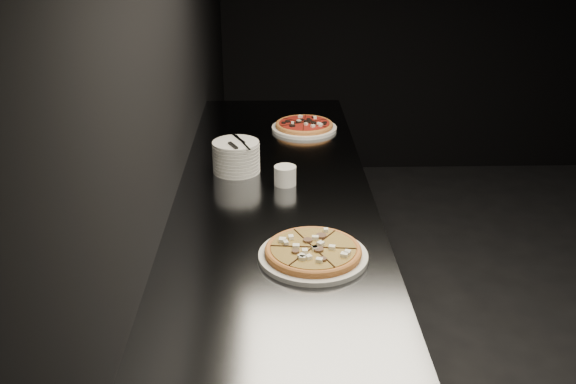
{
  "coord_description": "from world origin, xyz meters",
  "views": [
    {
      "loc": [
        -2.13,
        -2.26,
        1.91
      ],
      "look_at": [
        -2.08,
        -0.15,
        0.97
      ],
      "focal_mm": 40.0,
      "sensor_mm": 36.0,
      "label": 1
    }
  ],
  "objects_px": {
    "plate_stack": "(236,157)",
    "ramekin": "(285,175)",
    "pizza_tomato": "(304,126)",
    "pizza_mushroom": "(313,252)",
    "cutlery": "(237,142)",
    "counter": "(275,289)"
  },
  "relations": [
    {
      "from": "ramekin",
      "to": "pizza_mushroom",
      "type": "bearing_deg",
      "value": -82.74
    },
    {
      "from": "pizza_tomato",
      "to": "plate_stack",
      "type": "bearing_deg",
      "value": -119.73
    },
    {
      "from": "counter",
      "to": "pizza_tomato",
      "type": "xyz_separation_m",
      "value": [
        0.15,
        0.7,
        0.48
      ]
    },
    {
      "from": "plate_stack",
      "to": "pizza_tomato",
      "type": "bearing_deg",
      "value": 60.27
    },
    {
      "from": "plate_stack",
      "to": "pizza_mushroom",
      "type": "bearing_deg",
      "value": -69.47
    },
    {
      "from": "plate_stack",
      "to": "cutlery",
      "type": "bearing_deg",
      "value": -62.38
    },
    {
      "from": "pizza_tomato",
      "to": "plate_stack",
      "type": "distance_m",
      "value": 0.61
    },
    {
      "from": "pizza_mushroom",
      "to": "cutlery",
      "type": "height_order",
      "value": "cutlery"
    },
    {
      "from": "cutlery",
      "to": "ramekin",
      "type": "height_order",
      "value": "cutlery"
    },
    {
      "from": "plate_stack",
      "to": "ramekin",
      "type": "relative_size",
      "value": 2.21
    },
    {
      "from": "pizza_tomato",
      "to": "plate_stack",
      "type": "height_order",
      "value": "plate_stack"
    },
    {
      "from": "pizza_mushroom",
      "to": "pizza_tomato",
      "type": "bearing_deg",
      "value": 88.47
    },
    {
      "from": "cutlery",
      "to": "plate_stack",
      "type": "bearing_deg",
      "value": 92.42
    },
    {
      "from": "counter",
      "to": "pizza_mushroom",
      "type": "height_order",
      "value": "pizza_mushroom"
    },
    {
      "from": "cutlery",
      "to": "pizza_mushroom",
      "type": "bearing_deg",
      "value": -94.82
    },
    {
      "from": "counter",
      "to": "cutlery",
      "type": "distance_m",
      "value": 0.63
    },
    {
      "from": "plate_stack",
      "to": "ramekin",
      "type": "bearing_deg",
      "value": -35.78
    },
    {
      "from": "pizza_mushroom",
      "to": "plate_stack",
      "type": "relative_size",
      "value": 1.79
    },
    {
      "from": "plate_stack",
      "to": "cutlery",
      "type": "xyz_separation_m",
      "value": [
        0.01,
        -0.01,
        0.07
      ]
    },
    {
      "from": "counter",
      "to": "cutlery",
      "type": "height_order",
      "value": "cutlery"
    },
    {
      "from": "plate_stack",
      "to": "cutlery",
      "type": "relative_size",
      "value": 0.94
    },
    {
      "from": "pizza_tomato",
      "to": "plate_stack",
      "type": "relative_size",
      "value": 1.96
    }
  ]
}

